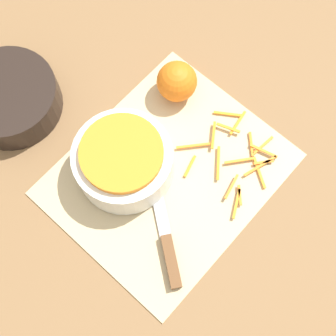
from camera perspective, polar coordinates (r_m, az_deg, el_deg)
ground_plane at (r=0.90m, az=0.00°, el=-0.76°), size 4.00×4.00×0.00m
cutting_board at (r=0.90m, az=0.00°, el=-0.70°), size 0.42×0.35×0.01m
bowl_speckled at (r=0.86m, az=-5.47°, el=0.88°), size 0.18×0.18×0.09m
bowl_dark at (r=0.98m, az=-18.75°, el=8.06°), size 0.20×0.20×0.07m
knife at (r=0.86m, az=0.07°, el=-9.85°), size 0.15×0.19×0.02m
orange_left at (r=0.94m, az=1.09°, el=10.50°), size 0.08×0.08×0.08m
peel_pile at (r=0.92m, az=8.29°, el=1.47°), size 0.19×0.18×0.01m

